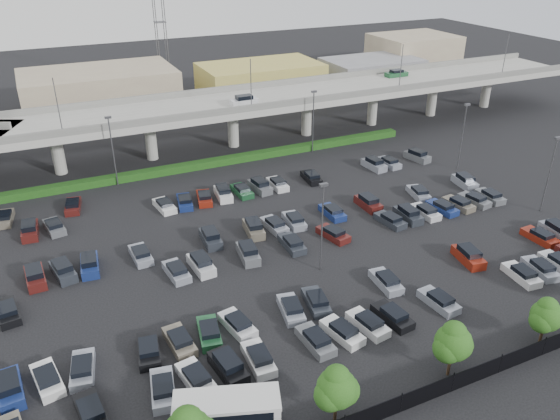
# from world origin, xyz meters

# --- Properties ---
(ground) EXTENTS (280.00, 280.00, 0.00)m
(ground) POSITION_xyz_m (0.00, 0.00, 0.00)
(ground) COLOR black
(overpass) EXTENTS (150.00, 13.00, 15.80)m
(overpass) POSITION_xyz_m (-0.21, 31.99, 6.97)
(overpass) COLOR #9B9B93
(overpass) RESTS_ON ground
(hedge) EXTENTS (66.00, 1.60, 1.10)m
(hedge) POSITION_xyz_m (0.00, 25.00, 0.55)
(hedge) COLOR #153B11
(hedge) RESTS_ON ground
(fence) EXTENTS (70.00, 0.10, 2.00)m
(fence) POSITION_xyz_m (-0.05, -28.00, 0.90)
(fence) COLOR black
(fence) RESTS_ON ground
(tree_row) EXTENTS (65.07, 3.66, 5.94)m
(tree_row) POSITION_xyz_m (0.70, -26.53, 3.52)
(tree_row) COLOR #332316
(tree_row) RESTS_ON ground
(shuttle_bus) EXTENTS (8.32, 5.11, 2.53)m
(shuttle_bus) POSITION_xyz_m (-16.35, -23.46, 1.38)
(shuttle_bus) COLOR silver
(shuttle_bus) RESTS_ON ground
(parked_cars) EXTENTS (63.05, 41.67, 1.67)m
(parked_cars) POSITION_xyz_m (-0.98, -3.49, 0.61)
(parked_cars) COLOR #6C6455
(parked_cars) RESTS_ON ground
(light_poles) EXTENTS (66.90, 48.38, 10.30)m
(light_poles) POSITION_xyz_m (-4.13, 2.00, 6.24)
(light_poles) COLOR #4A4A4F
(light_poles) RESTS_ON ground
(distant_buildings) EXTENTS (138.00, 24.00, 9.00)m
(distant_buildings) POSITION_xyz_m (12.38, 61.81, 3.74)
(distant_buildings) COLOR gray
(distant_buildings) RESTS_ON ground
(comm_tower) EXTENTS (2.40, 2.40, 30.00)m
(comm_tower) POSITION_xyz_m (4.00, 74.00, 15.61)
(comm_tower) COLOR #4A4A4F
(comm_tower) RESTS_ON ground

